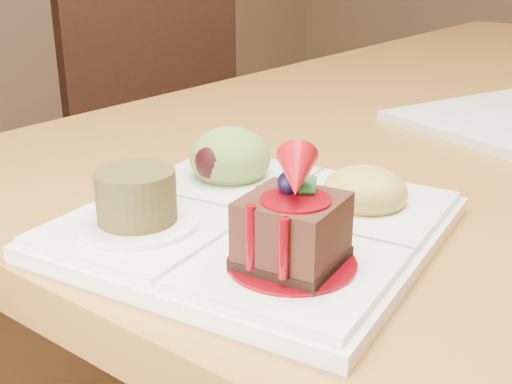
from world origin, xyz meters
The scene contains 2 objects.
chair_left centered at (-0.85, -0.05, 0.59)m, with size 0.56×0.56×1.05m.
sampler_plate centered at (-0.08, -0.75, 0.77)m, with size 0.29×0.29×0.10m.
Camera 1 is at (0.20, -1.11, 0.96)m, focal length 45.00 mm.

